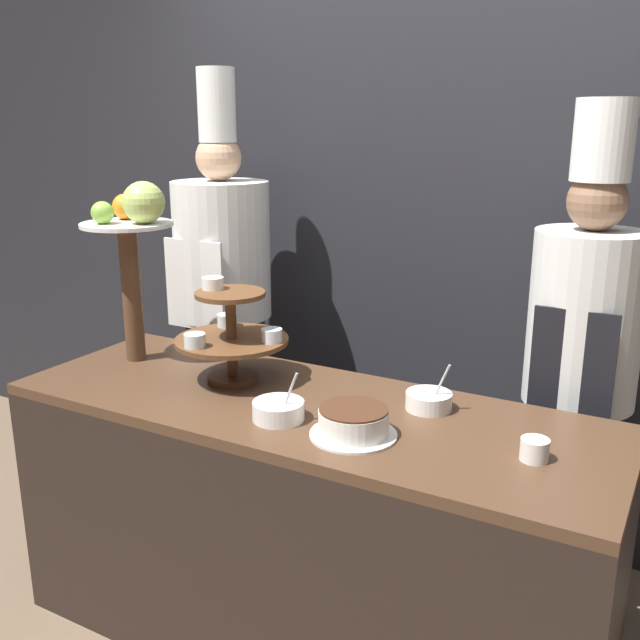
# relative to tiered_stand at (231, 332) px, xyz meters

# --- Properties ---
(wall_back) EXTENTS (10.00, 0.06, 2.80)m
(wall_back) POSITION_rel_tiered_stand_xyz_m (0.33, 0.94, 0.36)
(wall_back) COLOR #232328
(wall_back) RESTS_ON ground_plane
(buffet_counter) EXTENTS (1.94, 0.68, 0.87)m
(buffet_counter) POSITION_rel_tiered_stand_xyz_m (0.33, -0.07, -0.61)
(buffet_counter) COLOR black
(buffet_counter) RESTS_ON ground_plane
(tiered_stand) EXTENTS (0.39, 0.39, 0.35)m
(tiered_stand) POSITION_rel_tiered_stand_xyz_m (0.00, 0.00, 0.00)
(tiered_stand) COLOR brown
(tiered_stand) RESTS_ON buffet_counter
(fruit_pedestal) EXTENTS (0.33, 0.33, 0.66)m
(fruit_pedestal) POSITION_rel_tiered_stand_xyz_m (-0.42, 0.01, 0.30)
(fruit_pedestal) COLOR brown
(fruit_pedestal) RESTS_ON buffet_counter
(cake_round) EXTENTS (0.25, 0.25, 0.08)m
(cake_round) POSITION_rel_tiered_stand_xyz_m (0.57, -0.21, -0.13)
(cake_round) COLOR white
(cake_round) RESTS_ON buffet_counter
(cup_white) EXTENTS (0.08, 0.08, 0.06)m
(cup_white) POSITION_rel_tiered_stand_xyz_m (1.05, -0.11, -0.14)
(cup_white) COLOR white
(cup_white) RESTS_ON buffet_counter
(serving_bowl_near) EXTENTS (0.16, 0.16, 0.16)m
(serving_bowl_near) POSITION_rel_tiered_stand_xyz_m (0.32, -0.21, -0.14)
(serving_bowl_near) COLOR white
(serving_bowl_near) RESTS_ON buffet_counter
(serving_bowl_far) EXTENTS (0.14, 0.14, 0.16)m
(serving_bowl_far) POSITION_rel_tiered_stand_xyz_m (0.68, 0.08, -0.14)
(serving_bowl_far) COLOR white
(serving_bowl_far) RESTS_ON buffet_counter
(chef_left) EXTENTS (0.41, 0.41, 1.94)m
(chef_left) POSITION_rel_tiered_stand_xyz_m (-0.44, 0.55, -0.02)
(chef_left) COLOR #28282D
(chef_left) RESTS_ON ground_plane
(chef_center_left) EXTENTS (0.37, 0.37, 1.80)m
(chef_center_left) POSITION_rel_tiered_stand_xyz_m (1.05, 0.55, -0.07)
(chef_center_left) COLOR #28282D
(chef_center_left) RESTS_ON ground_plane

